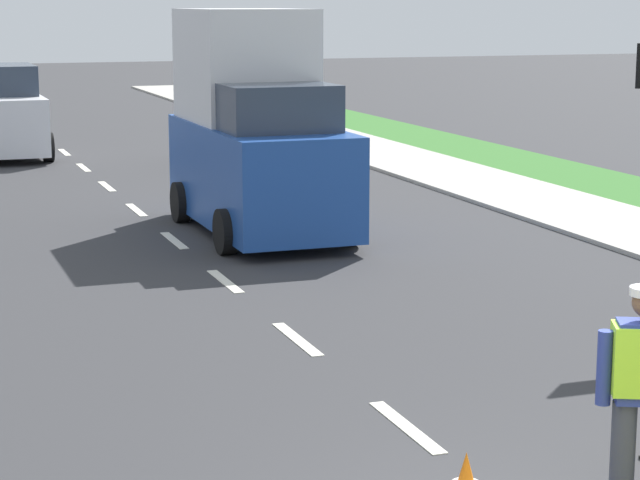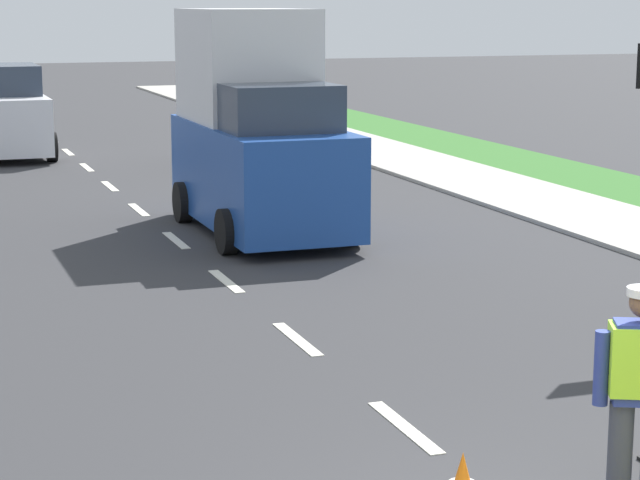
{
  "view_description": "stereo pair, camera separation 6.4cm",
  "coord_description": "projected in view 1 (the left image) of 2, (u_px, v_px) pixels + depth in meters",
  "views": [
    {
      "loc": [
        -4.12,
        -6.62,
        3.65
      ],
      "look_at": [
        0.27,
        5.7,
        1.1
      ],
      "focal_mm": 68.67,
      "sensor_mm": 36.0,
      "label": 1
    },
    {
      "loc": [
        -4.06,
        -6.64,
        3.65
      ],
      "look_at": [
        0.27,
        5.7,
        1.1
      ],
      "focal_mm": 68.67,
      "sensor_mm": 36.0,
      "label": 2
    }
  ],
  "objects": [
    {
      "name": "car_oncoming_second",
      "position": [
        3.0,
        115.0,
        29.04
      ],
      "size": [
        1.94,
        3.93,
        2.19
      ],
      "color": "silver",
      "rests_on": "ground"
    },
    {
      "name": "lane_center_line",
      "position": [
        56.0,
        146.0,
        31.47
      ],
      "size": [
        0.14,
        46.4,
        0.01
      ],
      "color": "silver",
      "rests_on": "ground"
    },
    {
      "name": "sidewalk_right",
      "position": [
        634.0,
        231.0,
        19.79
      ],
      "size": [
        2.4,
        72.0,
        0.14
      ],
      "primitive_type": "cube",
      "color": "#B2ADA3",
      "rests_on": "ground"
    },
    {
      "name": "car_parked_far",
      "position": [
        261.0,
        122.0,
        27.64
      ],
      "size": [
        1.97,
        3.81,
        2.11
      ],
      "color": "silver",
      "rests_on": "ground"
    },
    {
      "name": "delivery_truck",
      "position": [
        256.0,
        132.0,
        19.5
      ],
      "size": [
        2.16,
        4.6,
        3.54
      ],
      "color": "#1E4799",
      "rests_on": "ground"
    },
    {
      "name": "ground_plane",
      "position": [
        81.0,
        166.0,
        27.59
      ],
      "size": [
        96.0,
        96.0,
        0.0
      ],
      "primitive_type": "plane",
      "color": "#333335"
    }
  ]
}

